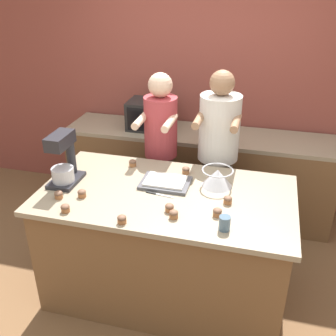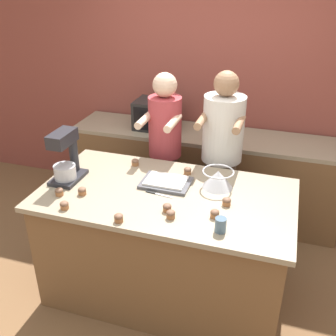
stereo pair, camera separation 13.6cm
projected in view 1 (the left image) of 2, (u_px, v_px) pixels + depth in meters
The scene contains 22 objects.
ground_plane at pixel (166, 288), 3.36m from camera, with size 16.00×16.00×0.00m, color brown.
back_wall at pixel (206, 83), 4.17m from camera, with size 10.00×0.06×2.70m.
island_counter at pixel (166, 244), 3.14m from camera, with size 1.89×1.03×0.95m.
back_counter at pixel (197, 172), 4.28m from camera, with size 2.80×0.60×0.92m.
person_left at pixel (161, 156), 3.65m from camera, with size 0.32×0.49×1.66m.
person_right at pixel (217, 161), 3.53m from camera, with size 0.37×0.52×1.71m.
stand_mixer at pixel (64, 161), 2.99m from camera, with size 0.20×0.30×0.41m.
mixing_bowl at pixel (217, 177), 2.98m from camera, with size 0.24×0.24×0.14m.
baking_tray at pixel (165, 182), 3.03m from camera, with size 0.38×0.27×0.04m.
microwave_oven at pixel (150, 115), 4.11m from camera, with size 0.45×0.34×0.30m.
drinking_glass at pixel (225, 223), 2.49m from camera, with size 0.07×0.07×0.10m.
knife at pixel (158, 194), 2.90m from camera, with size 0.22×0.05×0.01m.
cupcake_0 at pixel (169, 208), 2.69m from camera, with size 0.06×0.06×0.06m.
cupcake_1 at pixel (228, 200), 2.78m from camera, with size 0.06×0.06×0.06m.
cupcake_2 at pixel (59, 195), 2.84m from camera, with size 0.06×0.06×0.06m.
cupcake_3 at pixel (133, 163), 3.30m from camera, with size 0.06×0.06×0.06m.
cupcake_4 at pixel (65, 208), 2.68m from camera, with size 0.06×0.06×0.06m.
cupcake_5 at pixel (82, 193), 2.86m from camera, with size 0.06×0.06×0.06m.
cupcake_6 at pixel (174, 214), 2.62m from camera, with size 0.06×0.06×0.06m.
cupcake_7 at pixel (186, 170), 3.18m from camera, with size 0.06×0.06×0.06m.
cupcake_8 at pixel (122, 219), 2.56m from camera, with size 0.06×0.06×0.06m.
cupcake_9 at pixel (217, 212), 2.64m from camera, with size 0.06×0.06×0.06m.
Camera 1 is at (0.65, -2.44, 2.45)m, focal length 42.00 mm.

